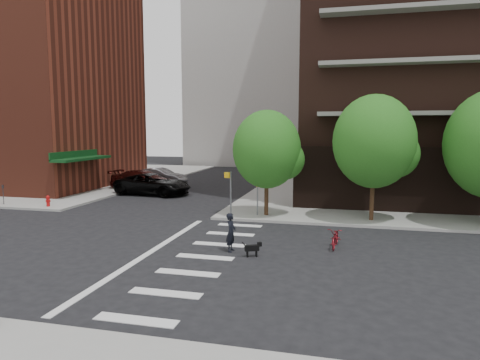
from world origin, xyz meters
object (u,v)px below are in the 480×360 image
parked_car_silver (160,177)px  dog_walker (231,232)px  parked_car_maroon (144,180)px  fire_hydrant (48,200)px  parked_car_black (153,184)px  scooter (336,237)px

parked_car_silver → dog_walker: size_ratio=2.98×
parked_car_maroon → parked_car_silver: size_ratio=1.19×
fire_hydrant → parked_car_silver: 12.81m
parked_car_black → fire_hydrant: bearing=155.4°
parked_car_maroon → scooter: (16.36, -14.37, -0.39)m
fire_hydrant → parked_car_maroon: parked_car_maroon is taller
parked_car_silver → parked_car_maroon: bearing=-175.6°
fire_hydrant → parked_car_black: size_ratio=0.12×
parked_car_maroon → fire_hydrant: bearing=169.3°
parked_car_maroon → parked_car_silver: bearing=3.1°
parked_car_black → dog_walker: 17.22m
parked_car_maroon → parked_car_black: bearing=-136.5°
parked_car_black → scooter: (14.53, -12.22, -0.39)m
fire_hydrant → parked_car_maroon: 9.63m
parked_car_silver → scooter: parked_car_silver is taller
parked_car_black → parked_car_maroon: (-1.84, 2.16, 0.01)m
fire_hydrant → scooter: size_ratio=0.42×
parked_car_black → parked_car_silver: size_ratio=1.23×
fire_hydrant → parked_car_black: bearing=60.1°
fire_hydrant → dog_walker: bearing=-25.1°
parked_car_maroon → dog_walker: size_ratio=3.53×
parked_car_black → scooter: 18.99m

